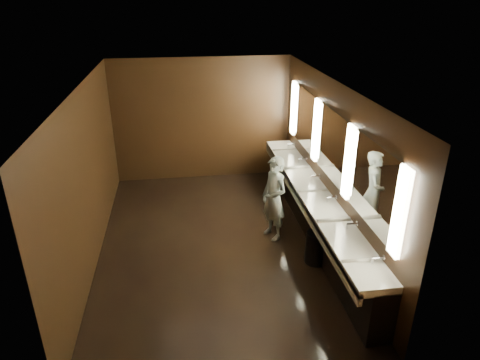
{
  "coord_description": "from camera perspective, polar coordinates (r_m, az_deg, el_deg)",
  "views": [
    {
      "loc": [
        -0.52,
        -6.47,
        4.15
      ],
      "look_at": [
        0.43,
        0.0,
        1.2
      ],
      "focal_mm": 32.0,
      "sensor_mm": 36.0,
      "label": 1
    }
  ],
  "objects": [
    {
      "name": "person",
      "position": [
        7.54,
        4.57,
        -2.47
      ],
      "size": [
        0.57,
        0.66,
        1.54
      ],
      "primitive_type": "imported",
      "rotation": [
        0.0,
        0.0,
        -1.15
      ],
      "color": "#98C3E3",
      "rests_on": "floor"
    },
    {
      "name": "ceiling",
      "position": [
        6.63,
        -3.8,
        12.45
      ],
      "size": [
        4.0,
        6.0,
        0.02
      ],
      "primitive_type": "cube",
      "color": "#2D2D2B",
      "rests_on": "wall_back"
    },
    {
      "name": "sink_counter",
      "position": [
        7.78,
        9.98,
        -4.16
      ],
      "size": [
        0.55,
        5.4,
        1.01
      ],
      "color": "black",
      "rests_on": "floor"
    },
    {
      "name": "wall_left",
      "position": [
        7.19,
        -19.58,
        0.27
      ],
      "size": [
        0.02,
        6.0,
        2.8
      ],
      "primitive_type": "cube",
      "color": "black",
      "rests_on": "floor"
    },
    {
      "name": "wall_back",
      "position": [
        9.87,
        -5.07,
        8.0
      ],
      "size": [
        4.0,
        0.02,
        2.8
      ],
      "primitive_type": "cube",
      "color": "black",
      "rests_on": "floor"
    },
    {
      "name": "floor",
      "position": [
        7.7,
        -3.23,
        -8.38
      ],
      "size": [
        6.0,
        6.0,
        0.0
      ],
      "primitive_type": "plane",
      "color": "black",
      "rests_on": "ground"
    },
    {
      "name": "trash_bin",
      "position": [
        7.18,
        10.1,
        -8.84
      ],
      "size": [
        0.36,
        0.36,
        0.55
      ],
      "primitive_type": "cylinder",
      "rotation": [
        0.0,
        0.0,
        0.01
      ],
      "color": "black",
      "rests_on": "floor"
    },
    {
      "name": "wall_front",
      "position": [
        4.46,
        0.09,
        -13.85
      ],
      "size": [
        4.0,
        0.02,
        2.8
      ],
      "primitive_type": "cube",
      "color": "black",
      "rests_on": "floor"
    },
    {
      "name": "wall_right",
      "position": [
        7.47,
        11.99,
        2.09
      ],
      "size": [
        0.02,
        6.0,
        2.8
      ],
      "primitive_type": "cube",
      "color": "black",
      "rests_on": "floor"
    },
    {
      "name": "mirror_band",
      "position": [
        7.34,
        12.08,
        4.62
      ],
      "size": [
        0.06,
        5.03,
        1.15
      ],
      "color": "#FDF7CC",
      "rests_on": "wall_right"
    }
  ]
}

